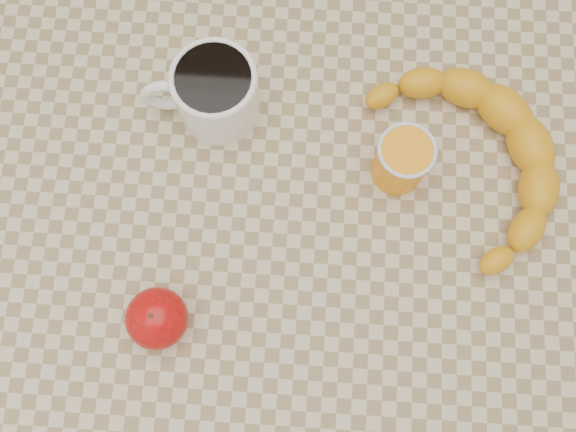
# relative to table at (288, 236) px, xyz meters

# --- Properties ---
(ground) EXTENTS (3.00, 3.00, 0.00)m
(ground) POSITION_rel_table_xyz_m (0.00, 0.00, -0.66)
(ground) COLOR tan
(ground) RESTS_ON ground
(table) EXTENTS (0.80, 0.80, 0.75)m
(table) POSITION_rel_table_xyz_m (0.00, 0.00, 0.00)
(table) COLOR #C5B38B
(table) RESTS_ON ground
(coffee_mug) EXTENTS (0.14, 0.11, 0.08)m
(coffee_mug) POSITION_rel_table_xyz_m (-0.09, 0.14, 0.13)
(coffee_mug) COLOR white
(coffee_mug) RESTS_ON table
(orange_juice_glass) EXTENTS (0.07, 0.07, 0.08)m
(orange_juice_glass) POSITION_rel_table_xyz_m (0.12, 0.07, 0.13)
(orange_juice_glass) COLOR orange
(orange_juice_glass) RESTS_ON table
(apple) EXTENTS (0.07, 0.07, 0.06)m
(apple) POSITION_rel_table_xyz_m (-0.13, -0.12, 0.12)
(apple) COLOR #8A0408
(apple) RESTS_ON table
(banana) EXTENTS (0.45, 0.47, 0.05)m
(banana) POSITION_rel_table_xyz_m (0.21, 0.08, 0.11)
(banana) COLOR orange
(banana) RESTS_ON table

